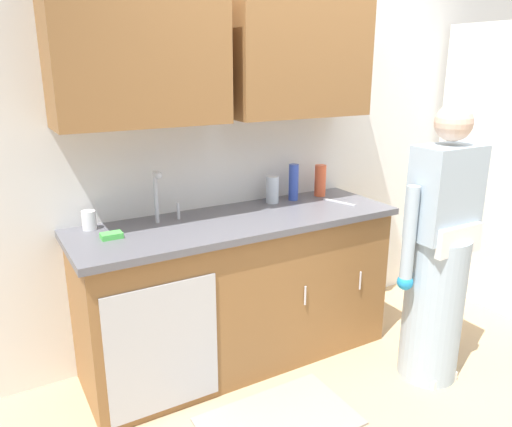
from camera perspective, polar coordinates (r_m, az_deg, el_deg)
name	(u,v)px	position (r m, az deg, el deg)	size (l,w,h in m)	color
ground_plane	(379,388)	(3.17, 13.84, -18.80)	(9.00, 9.00, 0.00)	tan
kitchen_wall_with_uppers	(271,118)	(3.31, 1.77, 10.81)	(4.80, 0.44, 2.70)	silver
closet_door_panel	(499,173)	(4.05, 26.00, 4.15)	(1.10, 0.04, 2.10)	silver
counter_cabinet	(238,293)	(3.14, -2.05, -9.09)	(1.90, 0.62, 0.90)	brown
countertop	(238,221)	(2.97, -2.11, -0.87)	(1.96, 0.66, 0.04)	#595960
sink	(173,231)	(2.81, -9.45, -1.95)	(0.50, 0.36, 0.35)	#B7BABF
person_at_sink	(437,268)	(3.06, 19.99, -5.90)	(0.55, 0.34, 1.62)	white
floor_mat	(279,421)	(2.86, 2.61, -22.61)	(0.80, 0.50, 0.01)	gray
bottle_dish_liquid	(272,190)	(3.26, 1.87, 2.75)	(0.08, 0.08, 0.18)	silver
bottle_cleaner_spray	(320,181)	(3.46, 7.34, 3.76)	(0.08, 0.08, 0.21)	#E05933
bottle_water_short	(294,182)	(3.33, 4.31, 3.58)	(0.06, 0.06, 0.24)	#334CB2
cup_by_sink	(89,220)	(2.89, -18.52, -0.73)	(0.08, 0.08, 0.11)	white
knife_on_counter	(339,202)	(3.33, 9.45, 1.30)	(0.24, 0.02, 0.01)	silver
sponge	(112,236)	(2.72, -16.16, -2.43)	(0.11, 0.07, 0.03)	#4CBF4C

